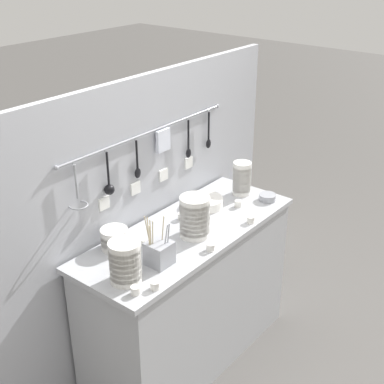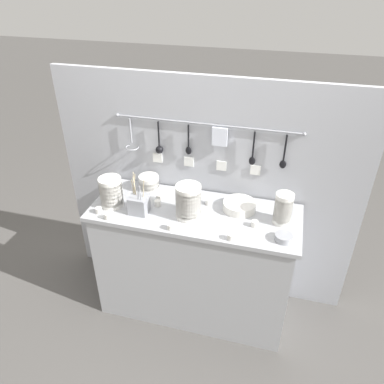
{
  "view_description": "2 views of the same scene",
  "coord_description": "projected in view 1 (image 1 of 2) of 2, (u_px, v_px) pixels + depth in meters",
  "views": [
    {
      "loc": [
        -2.03,
        -1.65,
        2.42
      ],
      "look_at": [
        0.05,
        0.01,
        1.13
      ],
      "focal_mm": 50.0,
      "sensor_mm": 36.0,
      "label": 1
    },
    {
      "loc": [
        0.53,
        -2.0,
        2.38
      ],
      "look_at": [
        -0.01,
        -0.03,
        1.09
      ],
      "focal_mm": 35.0,
      "sensor_mm": 36.0,
      "label": 2
    }
  ],
  "objects": [
    {
      "name": "cup_mid_row",
      "position": [
        181.0,
        216.0,
        3.11
      ],
      "size": [
        0.05,
        0.05,
        0.04
      ],
      "color": "silver",
      "rests_on": "counter"
    },
    {
      "name": "plate_stack",
      "position": [
        205.0,
        202.0,
        3.26
      ],
      "size": [
        0.22,
        0.22,
        0.06
      ],
      "color": "silver",
      "rests_on": "counter"
    },
    {
      "name": "cup_beside_plates",
      "position": [
        238.0,
        204.0,
        3.26
      ],
      "size": [
        0.05,
        0.05,
        0.04
      ],
      "color": "silver",
      "rests_on": "counter"
    },
    {
      "name": "bowl_stack_back_corner",
      "position": [
        125.0,
        262.0,
        2.52
      ],
      "size": [
        0.15,
        0.15,
        0.21
      ],
      "color": "silver",
      "rests_on": "counter"
    },
    {
      "name": "cup_by_caddy",
      "position": [
        211.0,
        247.0,
        2.81
      ],
      "size": [
        0.05,
        0.05,
        0.04
      ],
      "color": "silver",
      "rests_on": "counter"
    },
    {
      "name": "cup_edge_near",
      "position": [
        135.0,
        290.0,
        2.47
      ],
      "size": [
        0.05,
        0.05,
        0.04
      ],
      "color": "silver",
      "rests_on": "counter"
    },
    {
      "name": "cup_back_left",
      "position": [
        157.0,
        246.0,
        2.82
      ],
      "size": [
        0.05,
        0.05,
        0.04
      ],
      "color": "silver",
      "rests_on": "counter"
    },
    {
      "name": "back_wall",
      "position": [
        148.0,
        219.0,
        3.2
      ],
      "size": [
        2.22,
        0.11,
        1.75
      ],
      "color": "#A8AAB2",
      "rests_on": "ground"
    },
    {
      "name": "cutlery_caddy",
      "position": [
        159.0,
        253.0,
        2.68
      ],
      "size": [
        0.12,
        0.12,
        0.27
      ],
      "color": "#93969E",
      "rests_on": "counter"
    },
    {
      "name": "counter",
      "position": [
        188.0,
        296.0,
        3.21
      ],
      "size": [
        1.42,
        0.55,
        0.92
      ],
      "color": "#ADAFB5",
      "rests_on": "ground"
    },
    {
      "name": "bowl_stack_short_front",
      "position": [
        242.0,
        178.0,
        3.38
      ],
      "size": [
        0.12,
        0.12,
        0.22
      ],
      "color": "silver",
      "rests_on": "counter"
    },
    {
      "name": "cup_back_right",
      "position": [
        145.0,
        242.0,
        2.85
      ],
      "size": [
        0.05,
        0.05,
        0.04
      ],
      "color": "silver",
      "rests_on": "counter"
    },
    {
      "name": "bowl_stack_wide_centre",
      "position": [
        114.0,
        239.0,
        2.81
      ],
      "size": [
        0.15,
        0.15,
        0.11
      ],
      "color": "silver",
      "rests_on": "counter"
    },
    {
      "name": "cup_centre",
      "position": [
        155.0,
        285.0,
        2.5
      ],
      "size": [
        0.05,
        0.05,
        0.04
      ],
      "color": "silver",
      "rests_on": "counter"
    },
    {
      "name": "ground_plane",
      "position": [
        189.0,
        355.0,
        3.41
      ],
      "size": [
        20.0,
        20.0,
        0.0
      ],
      "primitive_type": "plane",
      "color": "#514F4C"
    },
    {
      "name": "bowl_stack_nested_right",
      "position": [
        195.0,
        217.0,
        2.91
      ],
      "size": [
        0.17,
        0.17,
        0.23
      ],
      "color": "silver",
      "rests_on": "counter"
    },
    {
      "name": "cup_edge_far",
      "position": [
        251.0,
        220.0,
        3.08
      ],
      "size": [
        0.05,
        0.05,
        0.04
      ],
      "color": "silver",
      "rests_on": "counter"
    },
    {
      "name": "steel_mixing_bowl",
      "position": [
        267.0,
        197.0,
        3.34
      ],
      "size": [
        0.11,
        0.11,
        0.04
      ],
      "color": "#93969E",
      "rests_on": "counter"
    }
  ]
}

